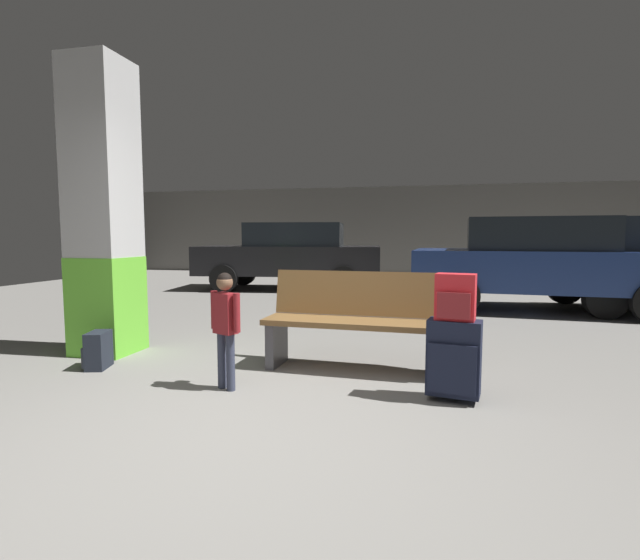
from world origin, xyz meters
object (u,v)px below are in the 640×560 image
Objects in this scene: bench at (353,321)px; parked_car_near at (542,262)px; suitcase at (454,358)px; backpack_bright at (455,298)px; structural_pillar at (104,211)px; parked_car_far at (291,254)px; child at (225,318)px; backpack_dark_floor at (98,350)px.

parked_car_near reaches higher than bench.
bench reaches higher than suitcase.
backpack_bright is 4.99m from parked_car_near.
structural_pillar reaches higher than backpack_bright.
parked_car_near is (1.60, 4.73, 0.03)m from backpack_bright.
parked_car_far is 5.32m from parked_car_near.
child is at bearing -175.70° from backpack_bright.
parked_car_far is at bearing 102.36° from child.
suitcase is 5.01m from parked_car_near.
bench is 1.74× the size of child.
backpack_dark_floor is 6.72m from parked_car_far.
suitcase is 1.78× the size of backpack_dark_floor.
backpack_dark_floor is (-2.29, -0.53, -0.28)m from bench.
child is (-1.74, -0.13, 0.25)m from suitcase.
suitcase is at bearing -64.45° from parked_car_far.
backpack_bright is 1.76m from child.
parked_car_far reaches higher than bench.
backpack_dark_floor is (-1.40, 0.29, -0.41)m from child.
bench is at bearing 42.49° from child.
parked_car_near is (2.45, 4.04, 0.36)m from bench.
backpack_bright is at bearing -11.66° from structural_pillar.
parked_car_near is at bearing 71.33° from backpack_bright.
suitcase is 3.16m from backpack_dark_floor.
bench is at bearing 141.31° from backpack_bright.
parked_car_far is 1.02× the size of parked_car_near.
parked_car_far is at bearing 115.55° from suitcase.
child is 2.74× the size of backpack_dark_floor.
suitcase is 7.61m from parked_car_far.
child is at bearing -77.64° from parked_car_far.
parked_car_near is at bearing 71.33° from suitcase.
structural_pillar is 6.48m from parked_car_near.
bench is 2.37m from backpack_dark_floor.
backpack_bright is 3.21m from backpack_dark_floor.
parked_car_near reaches higher than child.
structural_pillar is 0.70× the size of parked_car_far.
structural_pillar is 3.59m from backpack_bright.
bench reaches higher than backpack_dark_floor.
structural_pillar is 4.93× the size of suitcase.
suitcase is 0.14× the size of parked_car_far.
backpack_dark_floor is 0.08× the size of parked_car_near.
bench is (2.60, -0.03, -1.03)m from structural_pillar.
parked_car_far reaches higher than backpack_dark_floor.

